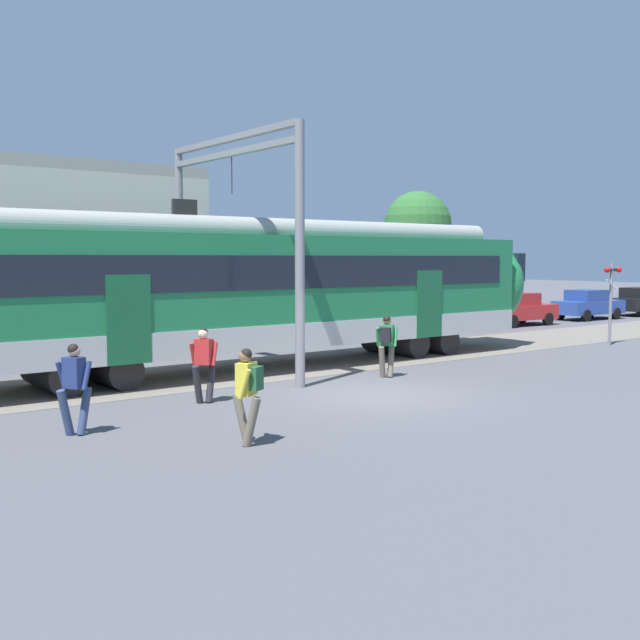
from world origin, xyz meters
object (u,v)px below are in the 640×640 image
at_px(parked_car_red, 517,309).
at_px(crossing_signal, 611,290).
at_px(pedestrian_green, 386,341).
at_px(parked_car_blue, 588,304).
at_px(pedestrian_red, 204,358).
at_px(pedestrian_navy, 74,382).
at_px(parked_car_tan, 453,314).
at_px(pedestrian_yellow, 248,388).

relative_size(parked_car_red, crossing_signal, 1.36).
distance_m(pedestrian_green, parked_car_blue, 22.48).
height_order(pedestrian_red, crossing_signal, crossing_signal).
distance_m(pedestrian_navy, parked_car_tan, 21.50).
height_order(pedestrian_green, parked_car_tan, pedestrian_green).
bearing_deg(parked_car_tan, pedestrian_navy, -155.43).
distance_m(pedestrian_red, pedestrian_green, 5.55).
bearing_deg(parked_car_red, pedestrian_yellow, -152.21).
relative_size(pedestrian_navy, parked_car_blue, 0.41).
height_order(pedestrian_green, crossing_signal, crossing_signal).
xyz_separation_m(pedestrian_navy, parked_car_blue, (29.97, 9.16, -0.18)).
distance_m(pedestrian_yellow, parked_car_blue, 30.20).
bearing_deg(pedestrian_yellow, pedestrian_navy, 130.29).
bearing_deg(pedestrian_yellow, crossing_signal, 13.79).
height_order(parked_car_tan, parked_car_blue, same).
xyz_separation_m(pedestrian_navy, parked_car_tan, (19.55, 8.94, -0.18)).
bearing_deg(crossing_signal, parked_car_tan, 96.76).
xyz_separation_m(pedestrian_red, parked_car_tan, (16.24, 7.66, -0.21)).
bearing_deg(parked_car_blue, pedestrian_red, -163.52).
bearing_deg(parked_car_tan, parked_car_red, 2.76).
height_order(pedestrian_yellow, parked_car_tan, pedestrian_yellow).
bearing_deg(pedestrian_yellow, parked_car_red, 27.79).
height_order(pedestrian_yellow, crossing_signal, crossing_signal).
height_order(pedestrian_navy, pedestrian_red, same).
xyz_separation_m(pedestrian_navy, pedestrian_red, (3.31, 1.27, 0.03)).
bearing_deg(parked_car_tan, pedestrian_red, -154.74).
distance_m(pedestrian_green, parked_car_red, 17.16).
height_order(pedestrian_yellow, pedestrian_green, same).
relative_size(pedestrian_navy, pedestrian_yellow, 1.00).
xyz_separation_m(pedestrian_green, crossing_signal, (11.52, 0.55, 1.02)).
bearing_deg(pedestrian_green, pedestrian_navy, -170.70).
distance_m(pedestrian_red, parked_car_blue, 27.80).
height_order(pedestrian_green, parked_car_red, pedestrian_green).
bearing_deg(pedestrian_red, parked_car_red, 20.70).
distance_m(pedestrian_navy, crossing_signal, 20.50).
distance_m(pedestrian_yellow, pedestrian_green, 7.81).
height_order(pedestrian_navy, crossing_signal, crossing_signal).
bearing_deg(pedestrian_green, crossing_signal, 2.75).
relative_size(pedestrian_yellow, parked_car_red, 0.41).
xyz_separation_m(pedestrian_red, pedestrian_green, (5.55, 0.18, 0.00)).
bearing_deg(parked_car_tan, crossing_signal, -83.24).
xyz_separation_m(pedestrian_red, parked_car_red, (20.88, 7.89, -0.21)).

